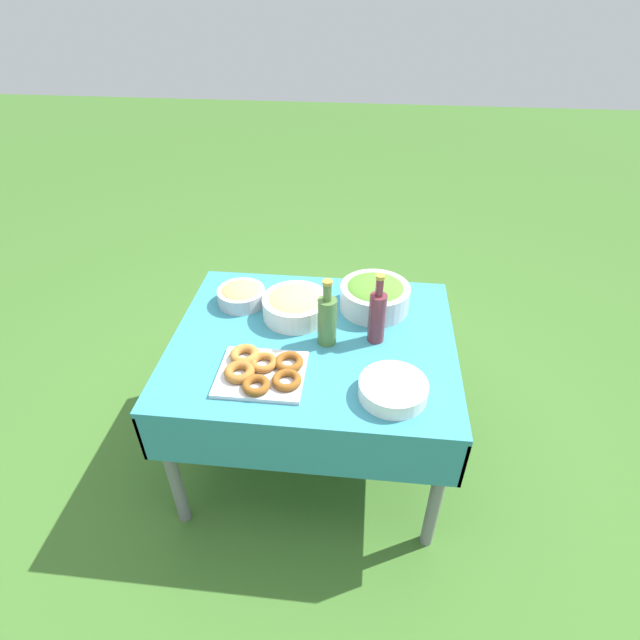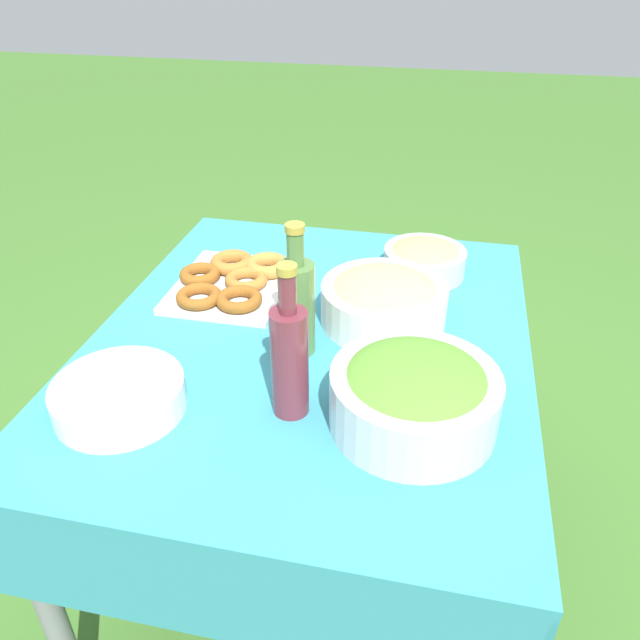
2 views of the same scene
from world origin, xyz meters
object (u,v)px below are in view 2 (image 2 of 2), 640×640
(plate_stack, at_px, (119,396))
(olive_oil_bottle, at_px, (297,304))
(donut_platter, at_px, (233,281))
(wine_bottle, at_px, (290,358))
(pasta_bowl, at_px, (384,300))
(bread_bowl, at_px, (425,259))
(salad_bowl, at_px, (414,394))

(plate_stack, xyz_separation_m, olive_oil_bottle, (0.26, -0.28, 0.08))
(donut_platter, relative_size, wine_bottle, 1.11)
(pasta_bowl, distance_m, bread_bowl, 0.27)
(donut_platter, bearing_deg, pasta_bowl, -100.80)
(pasta_bowl, distance_m, olive_oil_bottle, 0.23)
(pasta_bowl, xyz_separation_m, bread_bowl, (0.25, -0.07, -0.02))
(wine_bottle, distance_m, bread_bowl, 0.64)
(wine_bottle, height_order, bread_bowl, wine_bottle)
(pasta_bowl, xyz_separation_m, wine_bottle, (-0.34, 0.13, 0.06))
(pasta_bowl, bearing_deg, wine_bottle, 159.53)
(donut_platter, bearing_deg, bread_bowl, -68.37)
(donut_platter, height_order, olive_oil_bottle, olive_oil_bottle)
(wine_bottle, bearing_deg, plate_stack, 101.87)
(donut_platter, bearing_deg, plate_stack, 173.34)
(donut_platter, relative_size, olive_oil_bottle, 1.17)
(plate_stack, relative_size, wine_bottle, 0.80)
(plate_stack, distance_m, bread_bowl, 0.84)
(wine_bottle, bearing_deg, bread_bowl, -18.68)
(donut_platter, xyz_separation_m, olive_oil_bottle, (-0.22, -0.22, 0.09))
(salad_bowl, relative_size, donut_platter, 0.89)
(bread_bowl, bearing_deg, salad_bowl, -177.86)
(salad_bowl, relative_size, plate_stack, 1.24)
(pasta_bowl, bearing_deg, olive_oil_bottle, 132.35)
(wine_bottle, bearing_deg, salad_bowl, -87.57)
(donut_platter, height_order, plate_stack, plate_stack)
(donut_platter, height_order, bread_bowl, bread_bowl)
(pasta_bowl, distance_m, donut_platter, 0.39)
(wine_bottle, bearing_deg, olive_oil_bottle, 10.44)
(salad_bowl, distance_m, plate_stack, 0.54)
(salad_bowl, bearing_deg, plate_stack, 97.97)
(wine_bottle, xyz_separation_m, bread_bowl, (0.60, -0.20, -0.08))
(salad_bowl, height_order, plate_stack, salad_bowl)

